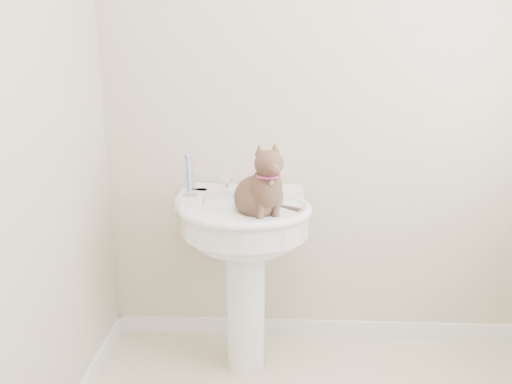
# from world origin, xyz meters

# --- Properties ---
(wall_back) EXTENTS (2.20, 0.00, 2.50)m
(wall_back) POSITION_xyz_m (0.00, 1.10, 1.25)
(wall_back) COLOR beige
(wall_back) RESTS_ON ground
(baseboard_back) EXTENTS (2.20, 0.02, 0.09)m
(baseboard_back) POSITION_xyz_m (0.00, 1.09, 0.04)
(baseboard_back) COLOR white
(baseboard_back) RESTS_ON floor
(pedestal_sink) EXTENTS (0.61, 0.60, 0.84)m
(pedestal_sink) POSITION_xyz_m (-0.40, 0.81, 0.66)
(pedestal_sink) COLOR white
(pedestal_sink) RESTS_ON floor
(faucet) EXTENTS (0.28, 0.12, 0.14)m
(faucet) POSITION_xyz_m (-0.40, 0.96, 0.88)
(faucet) COLOR silver
(faucet) RESTS_ON pedestal_sink
(soap_bar) EXTENTS (0.10, 0.08, 0.03)m
(soap_bar) POSITION_xyz_m (-0.29, 1.05, 0.85)
(soap_bar) COLOR orange
(soap_bar) RESTS_ON pedestal_sink
(toothbrush_cup) EXTENTS (0.07, 0.07, 0.19)m
(toothbrush_cup) POSITION_xyz_m (-0.65, 0.85, 0.89)
(toothbrush_cup) COLOR silver
(toothbrush_cup) RESTS_ON pedestal_sink
(cat) EXTENTS (0.24, 0.30, 0.44)m
(cat) POSITION_xyz_m (-0.33, 0.74, 0.89)
(cat) COLOR brown
(cat) RESTS_ON pedestal_sink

